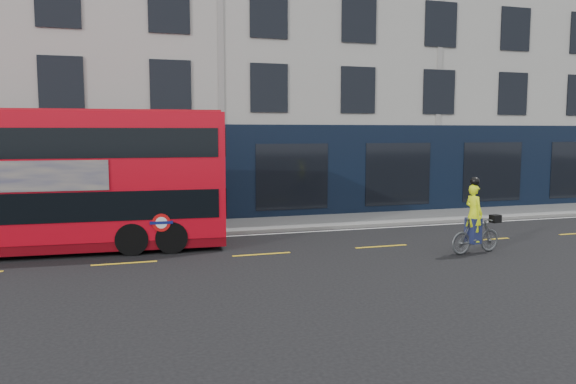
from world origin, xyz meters
name	(u,v)px	position (x,y,z in m)	size (l,w,h in m)	color
ground	(275,266)	(0.00, 0.00, 0.00)	(120.00, 120.00, 0.00)	black
pavement	(230,226)	(0.00, 6.50, 0.06)	(60.00, 3.00, 0.12)	gray
kerb	(238,233)	(0.00, 5.00, 0.07)	(60.00, 0.12, 0.13)	slate
building_terrace	(202,53)	(0.00, 12.94, 7.49)	(50.00, 10.07, 15.00)	#A9A79F
road_edge_line	(239,236)	(0.00, 4.70, 0.00)	(58.00, 0.10, 0.01)	silver
lane_dashes	(262,254)	(0.00, 1.50, 0.00)	(58.00, 0.12, 0.01)	gold
bus	(46,180)	(-6.19, 3.80, 2.24)	(10.95, 3.09, 4.36)	red
cyclist	(475,228)	(6.26, -0.27, 0.78)	(1.90, 0.78, 2.35)	#4E5153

